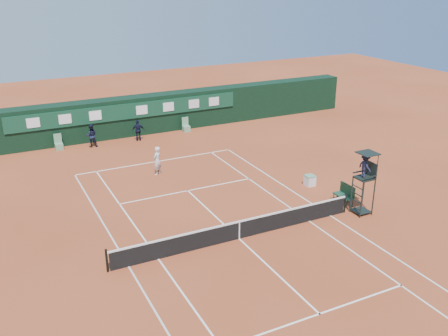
{
  "coord_description": "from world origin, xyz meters",
  "views": [
    {
      "loc": [
        -10.14,
        -18.63,
        11.93
      ],
      "look_at": [
        2.19,
        6.0,
        1.2
      ],
      "focal_mm": 40.0,
      "sensor_mm": 36.0,
      "label": 1
    }
  ],
  "objects_px": {
    "umpire_chair": "(365,170)",
    "player_bench": "(345,193)",
    "tennis_net": "(239,229)",
    "cooler": "(310,180)",
    "player": "(157,161)"
  },
  "relations": [
    {
      "from": "cooler",
      "to": "player",
      "type": "height_order",
      "value": "player"
    },
    {
      "from": "umpire_chair",
      "to": "player_bench",
      "type": "relative_size",
      "value": 2.85
    },
    {
      "from": "umpire_chair",
      "to": "tennis_net",
      "type": "bearing_deg",
      "value": 176.19
    },
    {
      "from": "umpire_chair",
      "to": "player",
      "type": "xyz_separation_m",
      "value": [
        -7.81,
        10.16,
        -1.54
      ]
    },
    {
      "from": "umpire_chair",
      "to": "cooler",
      "type": "height_order",
      "value": "umpire_chair"
    },
    {
      "from": "umpire_chair",
      "to": "player_bench",
      "type": "bearing_deg",
      "value": 87.3
    },
    {
      "from": "player_bench",
      "to": "cooler",
      "type": "bearing_deg",
      "value": 95.3
    },
    {
      "from": "tennis_net",
      "to": "cooler",
      "type": "distance_m",
      "value": 7.91
    },
    {
      "from": "player",
      "to": "tennis_net",
      "type": "bearing_deg",
      "value": 55.14
    },
    {
      "from": "player_bench",
      "to": "player",
      "type": "height_order",
      "value": "player"
    },
    {
      "from": "player",
      "to": "cooler",
      "type": "bearing_deg",
      "value": 103.51
    },
    {
      "from": "tennis_net",
      "to": "cooler",
      "type": "relative_size",
      "value": 20.0
    },
    {
      "from": "cooler",
      "to": "player",
      "type": "xyz_separation_m",
      "value": [
        -7.6,
        5.84,
        0.59
      ]
    },
    {
      "from": "umpire_chair",
      "to": "player",
      "type": "bearing_deg",
      "value": 127.53
    },
    {
      "from": "player",
      "to": "umpire_chair",
      "type": "bearing_deg",
      "value": 88.56
    }
  ]
}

